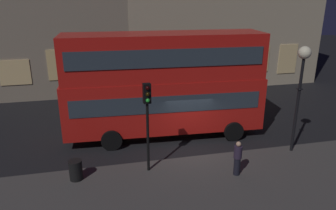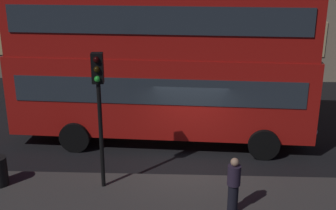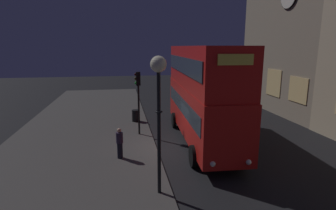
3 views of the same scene
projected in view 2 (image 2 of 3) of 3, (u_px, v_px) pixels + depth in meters
The scene contains 4 objects.
ground_plane at pixel (190, 167), 14.84m from camera, with size 80.00×80.00×0.00m, color black.
double_decker_bus at pixel (161, 57), 15.83m from camera, with size 10.94×3.16×5.76m.
traffic_light_near_kerb at pixel (99, 93), 12.43m from camera, with size 0.34×0.37×4.06m.
pedestrian at pixel (234, 185), 11.83m from camera, with size 0.35×0.35×1.59m.
Camera 2 is at (-0.16, -13.35, 6.83)m, focal length 47.86 mm.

